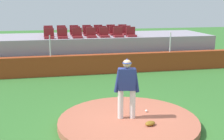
{
  "coord_description": "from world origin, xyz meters",
  "views": [
    {
      "loc": [
        -2.01,
        -7.34,
        3.35
      ],
      "look_at": [
        0.0,
        2.19,
        1.1
      ],
      "focal_mm": 46.86,
      "sensor_mm": 36.0,
      "label": 1
    }
  ],
  "objects": [
    {
      "name": "stadium_chair_17",
      "position": [
        0.02,
        9.19,
        1.77
      ],
      "size": [
        0.48,
        0.44,
        0.5
      ],
      "rotation": [
        0.0,
        0.0,
        3.14
      ],
      "color": "maroon",
      "rests_on": "bleacher_platform"
    },
    {
      "name": "stadium_chair_1",
      "position": [
        -1.42,
        7.35,
        1.77
      ],
      "size": [
        0.48,
        0.44,
        0.5
      ],
      "rotation": [
        0.0,
        0.0,
        3.14
      ],
      "color": "maroon",
      "rests_on": "bleacher_platform"
    },
    {
      "name": "stadium_chair_14",
      "position": [
        -2.11,
        9.16,
        1.77
      ],
      "size": [
        0.48,
        0.44,
        0.5
      ],
      "rotation": [
        0.0,
        0.0,
        3.14
      ],
      "color": "maroon",
      "rests_on": "bleacher_platform"
    },
    {
      "name": "bleacher_platform",
      "position": [
        0.0,
        8.57,
        0.81
      ],
      "size": [
        13.37,
        3.46,
        1.62
      ],
      "primitive_type": "cube",
      "color": "#998F9E",
      "rests_on": "ground_plane"
    },
    {
      "name": "stadium_chair_15",
      "position": [
        -1.41,
        9.19,
        1.77
      ],
      "size": [
        0.48,
        0.44,
        0.5
      ],
      "rotation": [
        0.0,
        0.0,
        3.14
      ],
      "color": "maroon",
      "rests_on": "bleacher_platform"
    },
    {
      "name": "stadium_chair_19",
      "position": [
        1.42,
        9.19,
        1.77
      ],
      "size": [
        0.48,
        0.44,
        0.5
      ],
      "rotation": [
        0.0,
        0.0,
        3.14
      ],
      "color": "maroon",
      "rests_on": "bleacher_platform"
    },
    {
      "name": "brick_barrier",
      "position": [
        0.0,
        6.26,
        0.47
      ],
      "size": [
        15.46,
        0.4,
        0.93
      ],
      "primitive_type": "cube",
      "color": "#99391A",
      "rests_on": "ground_plane"
    },
    {
      "name": "stadium_chair_13",
      "position": [
        2.11,
        8.27,
        1.77
      ],
      "size": [
        0.48,
        0.44,
        0.5
      ],
      "rotation": [
        0.0,
        0.0,
        3.14
      ],
      "color": "maroon",
      "rests_on": "bleacher_platform"
    },
    {
      "name": "pitcher",
      "position": [
        -0.03,
        0.08,
        1.18
      ],
      "size": [
        0.71,
        0.33,
        1.7
      ],
      "rotation": [
        0.0,
        0.0,
        -0.19
      ],
      "color": "silver",
      "rests_on": "pitchers_mound"
    },
    {
      "name": "stadium_chair_18",
      "position": [
        0.67,
        9.17,
        1.77
      ],
      "size": [
        0.48,
        0.44,
        0.5
      ],
      "rotation": [
        0.0,
        0.0,
        3.14
      ],
      "color": "maroon",
      "rests_on": "bleacher_platform"
    },
    {
      "name": "fence_post_left",
      "position": [
        -2.05,
        6.26,
        1.42
      ],
      "size": [
        0.06,
        0.06,
        0.98
      ],
      "primitive_type": "cylinder",
      "color": "silver",
      "rests_on": "brick_barrier"
    },
    {
      "name": "stadium_chair_2",
      "position": [
        -0.69,
        7.37,
        1.77
      ],
      "size": [
        0.48,
        0.44,
        0.5
      ],
      "rotation": [
        0.0,
        0.0,
        3.14
      ],
      "color": "maroon",
      "rests_on": "bleacher_platform"
    },
    {
      "name": "fence_post_right",
      "position": [
        3.83,
        6.26,
        1.42
      ],
      "size": [
        0.06,
        0.06,
        0.98
      ],
      "primitive_type": "cylinder",
      "color": "silver",
      "rests_on": "brick_barrier"
    },
    {
      "name": "stadium_chair_10",
      "position": [
        -0.01,
        8.29,
        1.77
      ],
      "size": [
        0.48,
        0.44,
        0.5
      ],
      "rotation": [
        0.0,
        0.0,
        3.14
      ],
      "color": "maroon",
      "rests_on": "bleacher_platform"
    },
    {
      "name": "stadium_chair_3",
      "position": [
        0.02,
        7.39,
        1.77
      ],
      "size": [
        0.48,
        0.44,
        0.5
      ],
      "rotation": [
        0.0,
        0.0,
        3.14
      ],
      "color": "maroon",
      "rests_on": "bleacher_platform"
    },
    {
      "name": "stadium_chair_0",
      "position": [
        -2.07,
        7.39,
        1.77
      ],
      "size": [
        0.48,
        0.44,
        0.5
      ],
      "rotation": [
        0.0,
        0.0,
        3.14
      ],
      "color": "maroon",
      "rests_on": "bleacher_platform"
    },
    {
      "name": "ground_plane",
      "position": [
        0.0,
        0.0,
        0.0
      ],
      "size": [
        60.0,
        60.0,
        0.0
      ],
      "primitive_type": "plane",
      "color": "#336D2B"
    },
    {
      "name": "stadium_chair_16",
      "position": [
        -0.7,
        9.19,
        1.77
      ],
      "size": [
        0.48,
        0.44,
        0.5
      ],
      "rotation": [
        0.0,
        0.0,
        3.14
      ],
      "color": "maroon",
      "rests_on": "bleacher_platform"
    },
    {
      "name": "stadium_chair_20",
      "position": [
        2.11,
        9.18,
        1.77
      ],
      "size": [
        0.48,
        0.44,
        0.5
      ],
      "rotation": [
        0.0,
        0.0,
        3.14
      ],
      "color": "maroon",
      "rests_on": "bleacher_platform"
    },
    {
      "name": "stadium_chair_8",
      "position": [
        -1.42,
        8.27,
        1.77
      ],
      "size": [
        0.48,
        0.44,
        0.5
      ],
      "rotation": [
        0.0,
        0.0,
        3.14
      ],
      "color": "maroon",
      "rests_on": "bleacher_platform"
    },
    {
      "name": "stadium_chair_12",
      "position": [
        1.41,
        8.25,
        1.77
      ],
      "size": [
        0.48,
        0.44,
        0.5
      ],
      "rotation": [
        0.0,
        0.0,
        3.14
      ],
      "color": "maroon",
      "rests_on": "bleacher_platform"
    },
    {
      "name": "stadium_chair_4",
      "position": [
        0.69,
        7.4,
        1.77
      ],
      "size": [
        0.48,
        0.44,
        0.5
      ],
      "rotation": [
        0.0,
        0.0,
        3.14
      ],
      "color": "maroon",
      "rests_on": "bleacher_platform"
    },
    {
      "name": "stadium_chair_9",
      "position": [
        -0.68,
        8.28,
        1.77
      ],
      "size": [
        0.48,
        0.44,
        0.5
      ],
      "rotation": [
        0.0,
        0.0,
        3.14
      ],
      "color": "maroon",
      "rests_on": "bleacher_platform"
    },
    {
      "name": "stadium_chair_5",
      "position": [
        1.41,
        7.35,
        1.77
      ],
      "size": [
        0.48,
        0.44,
        0.5
      ],
      "rotation": [
        0.0,
        0.0,
        3.14
      ],
      "color": "maroon",
      "rests_on": "bleacher_platform"
    },
    {
      "name": "pitchers_mound",
      "position": [
        0.0,
        0.0,
        0.1
      ],
      "size": [
        3.9,
        3.9,
        0.2
      ],
      "primitive_type": "cylinder",
      "color": "#AF5C45",
      "rests_on": "ground_plane"
    },
    {
      "name": "stadium_chair_11",
      "position": [
        0.73,
        8.28,
        1.77
      ],
      "size": [
        0.48,
        0.44,
        0.5
      ],
      "rotation": [
        0.0,
        0.0,
        3.14
      ],
      "color": "maroon",
      "rests_on": "bleacher_platform"
    },
    {
      "name": "fielding_glove",
      "position": [
        0.45,
        -0.54,
        0.25
      ],
      "size": [
        0.36,
        0.31,
        0.11
      ],
      "primitive_type": "ellipsoid",
      "rotation": [
        0.0,
        0.0,
        0.43
      ],
      "color": "brown",
      "rests_on": "pitchers_mound"
    },
    {
      "name": "baseball",
      "position": [
        0.66,
        0.39,
        0.24
      ],
      "size": [
        0.07,
        0.07,
        0.07
      ],
      "primitive_type": "sphere",
      "color": "white",
      "rests_on": "pitchers_mound"
    },
    {
      "name": "stadium_chair_7",
      "position": [
        -2.11,
        8.3,
        1.77
      ],
      "size": [
        0.48,
        0.44,
        0.5
      ],
      "rotation": [
        0.0,
        0.0,
        3.14
      ],
      "color": "maroon",
      "rests_on": "bleacher_platform"
    },
    {
      "name": "stadium_chair_6",
      "position": [
        2.11,
        7.39,
        1.77
      ],
      "size": [
        0.48,
        0.44,
        0.5
      ],
      "rotation": [
        0.0,
        0.0,
        3.14
      ],
      "color": "maroon",
      "rests_on": "bleacher_platform"
    }
  ]
}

